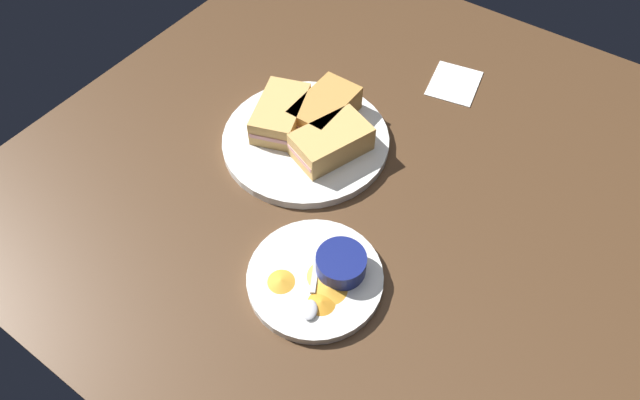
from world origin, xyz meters
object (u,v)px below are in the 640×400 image
object	(u,v)px
ramekin_light_gravy	(341,263)
spoon_by_gravy_ramekin	(311,302)
plate_sandwich_main	(306,140)
spoon_by_dark_ramekin	(309,126)
sandwich_half_near	(331,142)
ramekin_dark_sauce	(280,110)
plate_chips_companion	(315,278)
sandwich_half_far	(325,109)
sandwich_half_extra	(281,113)

from	to	relation	value
ramekin_light_gravy	spoon_by_gravy_ramekin	size ratio (longest dim) A/B	0.79
plate_sandwich_main	spoon_by_dark_ramekin	xyz separation A→B (cm)	(-2.19, -0.75, 1.16)
plate_sandwich_main	ramekin_light_gravy	xyz separation A→B (cm)	(18.91, 20.04, 2.57)
sandwich_half_near	ramekin_dark_sauce	distance (cm)	12.28
plate_chips_companion	spoon_by_gravy_ramekin	distance (cm)	4.62
spoon_by_dark_ramekin	ramekin_dark_sauce	bearing A→B (deg)	-81.53
plate_chips_companion	sandwich_half_far	bearing A→B (deg)	-147.94
ramekin_dark_sauce	sandwich_half_near	bearing A→B (deg)	82.63
sandwich_half_extra	ramekin_dark_sauce	xyz separation A→B (cm)	(-1.08, -0.91, -0.54)
sandwich_half_near	ramekin_light_gravy	bearing A→B (deg)	37.67
sandwich_half_near	plate_chips_companion	distance (cm)	24.94
spoon_by_gravy_ramekin	spoon_by_dark_ramekin	bearing A→B (deg)	-144.06
spoon_by_gravy_ramekin	sandwich_half_extra	bearing A→B (deg)	-136.00
ramekin_dark_sauce	sandwich_half_extra	bearing A→B (deg)	39.99
sandwich_half_extra	sandwich_half_near	bearing A→B (deg)	87.51
plate_sandwich_main	ramekin_dark_sauce	bearing A→B (deg)	-101.49
plate_chips_companion	sandwich_half_near	bearing A→B (deg)	-151.28
spoon_by_gravy_ramekin	ramekin_dark_sauce	bearing A→B (deg)	-136.15
sandwich_half_far	sandwich_half_extra	xyz separation A→B (cm)	(5.38, -5.87, 0.00)
plate_sandwich_main	plate_chips_companion	distance (cm)	28.07
plate_chips_companion	spoon_by_gravy_ramekin	xyz separation A→B (cm)	(3.95, 2.10, 1.16)
spoon_by_dark_ramekin	plate_chips_companion	world-z (taller)	spoon_by_dark_ramekin
plate_sandwich_main	sandwich_half_near	xyz separation A→B (cm)	(0.25, 5.63, 3.20)
ramekin_dark_sauce	plate_chips_companion	xyz separation A→B (cm)	(23.27, 24.05, -2.66)
sandwich_half_far	ramekin_dark_sauce	xyz separation A→B (cm)	(4.30, -6.78, -0.54)
plate_sandwich_main	spoon_by_dark_ramekin	distance (cm)	2.59
ramekin_dark_sauce	ramekin_light_gravy	bearing A→B (deg)	52.71
sandwich_half_far	ramekin_light_gravy	distance (cm)	31.53
sandwich_half_extra	ramekin_dark_sauce	bearing A→B (deg)	-140.01
spoon_by_dark_ramekin	spoon_by_gravy_ramekin	world-z (taller)	same
sandwich_half_far	spoon_by_dark_ramekin	size ratio (longest dim) A/B	1.34
plate_sandwich_main	sandwich_half_far	world-z (taller)	sandwich_half_far
sandwich_half_near	spoon_by_gravy_ramekin	size ratio (longest dim) A/B	1.58
sandwich_half_near	sandwich_half_extra	distance (cm)	11.26
spoon_by_dark_ramekin	ramekin_light_gravy	xyz separation A→B (cm)	(21.10, 20.78, 1.41)
plate_chips_companion	spoon_by_dark_ramekin	bearing A→B (deg)	-142.88
spoon_by_dark_ramekin	spoon_by_gravy_ramekin	distance (cm)	34.68
plate_sandwich_main	spoon_by_gravy_ramekin	distance (cm)	32.49
plate_chips_companion	plate_sandwich_main	bearing A→B (deg)	-141.40
ramekin_light_gravy	spoon_by_gravy_ramekin	bearing A→B (deg)	-3.51
ramekin_dark_sauce	spoon_by_gravy_ramekin	xyz separation A→B (cm)	(27.21, 26.14, -1.50)
plate_sandwich_main	sandwich_half_far	bearing A→B (deg)	177.51
plate_sandwich_main	ramekin_light_gravy	bearing A→B (deg)	46.66
sandwich_half_near	plate_chips_companion	xyz separation A→B (cm)	(21.69, 11.88, -3.20)
sandwich_half_near	ramekin_dark_sauce	xyz separation A→B (cm)	(-1.57, -12.16, -0.54)
plate_sandwich_main	sandwich_half_far	size ratio (longest dim) A/B	2.23
ramekin_dark_sauce	spoon_by_dark_ramekin	distance (cm)	6.04
sandwich_half_near	sandwich_half_far	distance (cm)	7.97
ramekin_dark_sauce	spoon_by_gravy_ramekin	bearing A→B (deg)	43.85
ramekin_dark_sauce	ramekin_light_gravy	xyz separation A→B (cm)	(20.24, 26.57, -0.09)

